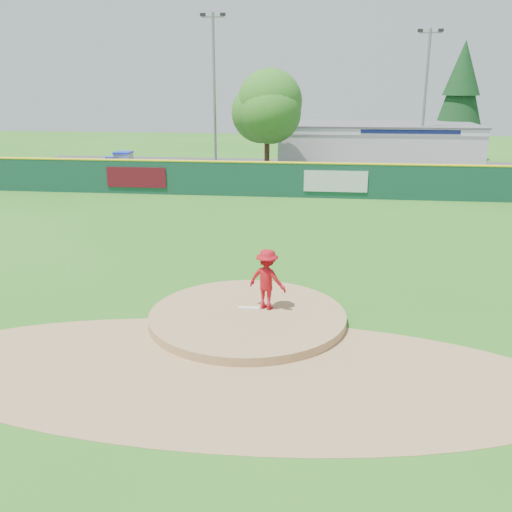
# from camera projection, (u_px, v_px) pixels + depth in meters

# --- Properties ---
(ground) EXTENTS (120.00, 120.00, 0.00)m
(ground) POSITION_uv_depth(u_px,v_px,m) (248.00, 321.00, 16.00)
(ground) COLOR #286B19
(ground) RESTS_ON ground
(pitchers_mound) EXTENTS (5.50, 5.50, 0.50)m
(pitchers_mound) POSITION_uv_depth(u_px,v_px,m) (248.00, 321.00, 16.00)
(pitchers_mound) COLOR #9E774C
(pitchers_mound) RESTS_ON ground
(pitching_rubber) EXTENTS (0.60, 0.15, 0.04)m
(pitching_rubber) POSITION_uv_depth(u_px,v_px,m) (249.00, 308.00, 16.20)
(pitching_rubber) COLOR white
(pitching_rubber) RESTS_ON pitchers_mound
(infield_dirt_arc) EXTENTS (15.40, 15.40, 0.01)m
(infield_dirt_arc) POSITION_uv_depth(u_px,v_px,m) (230.00, 373.00, 13.15)
(infield_dirt_arc) COLOR #9E774C
(infield_dirt_arc) RESTS_ON ground
(parking_lot) EXTENTS (44.00, 16.00, 0.02)m
(parking_lot) POSITION_uv_depth(u_px,v_px,m) (297.00, 173.00, 41.63)
(parking_lot) COLOR #38383A
(parking_lot) RESTS_ON ground
(pitcher) EXTENTS (1.28, 1.01, 1.74)m
(pitcher) POSITION_uv_depth(u_px,v_px,m) (267.00, 279.00, 16.00)
(pitcher) COLOR #A30E17
(pitcher) RESTS_ON pitchers_mound
(van) EXTENTS (4.59, 2.64, 1.20)m
(van) POSITION_uv_depth(u_px,v_px,m) (290.00, 172.00, 38.29)
(van) COLOR silver
(van) RESTS_ON parking_lot
(pool_building_grp) EXTENTS (15.20, 8.20, 3.31)m
(pool_building_grp) POSITION_uv_depth(u_px,v_px,m) (376.00, 144.00, 45.20)
(pool_building_grp) COLOR silver
(pool_building_grp) RESTS_ON ground
(fence_banners) EXTENTS (15.32, 0.04, 1.20)m
(fence_banners) POSITION_uv_depth(u_px,v_px,m) (234.00, 179.00, 33.08)
(fence_banners) COLOR #5B0D19
(fence_banners) RESTS_ON ground
(playground_slide) EXTENTS (1.14, 3.22, 1.77)m
(playground_slide) POSITION_uv_depth(u_px,v_px,m) (123.00, 164.00, 39.82)
(playground_slide) COLOR #1830D2
(playground_slide) RESTS_ON ground
(outfield_fence) EXTENTS (40.00, 0.14, 2.07)m
(outfield_fence) POSITION_uv_depth(u_px,v_px,m) (289.00, 179.00, 32.77)
(outfield_fence) COLOR #123D2F
(outfield_fence) RESTS_ON ground
(deciduous_tree) EXTENTS (5.60, 5.60, 7.36)m
(deciduous_tree) POSITION_uv_depth(u_px,v_px,m) (267.00, 111.00, 38.62)
(deciduous_tree) COLOR #382314
(deciduous_tree) RESTS_ON ground
(conifer_tree) EXTENTS (4.40, 4.40, 9.50)m
(conifer_tree) POSITION_uv_depth(u_px,v_px,m) (461.00, 93.00, 47.06)
(conifer_tree) COLOR #382314
(conifer_tree) RESTS_ON ground
(light_pole_left) EXTENTS (1.75, 0.25, 11.00)m
(light_pole_left) POSITION_uv_depth(u_px,v_px,m) (214.00, 87.00, 40.54)
(light_pole_left) COLOR gray
(light_pole_left) RESTS_ON ground
(light_pole_right) EXTENTS (1.75, 0.25, 10.00)m
(light_pole_right) POSITION_uv_depth(u_px,v_px,m) (425.00, 95.00, 40.88)
(light_pole_right) COLOR gray
(light_pole_right) RESTS_ON ground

